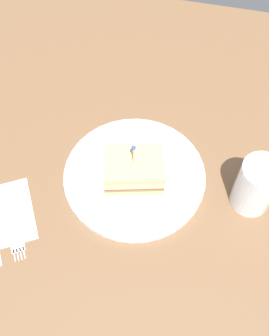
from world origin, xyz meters
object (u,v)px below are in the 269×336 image
sandwich_half_center (132,169)px  fork (15,233)px  napkin (0,215)px  plate (135,176)px  drink_glass (255,188)px

sandwich_half_center → fork: sandwich_half_center is taller
napkin → fork: bearing=-123.8°
sandwich_half_center → fork: size_ratio=1.02×
napkin → fork: 4.32cm
fork → napkin: bearing=56.2°
plate → napkin: bearing=121.5°
drink_glass → fork: bearing=111.9°
napkin → fork: fork is taller
sandwich_half_center → napkin: size_ratio=0.97×
plate → sandwich_half_center: sandwich_half_center is taller
plate → napkin: size_ratio=2.08×
drink_glass → napkin: 42.03cm
napkin → fork: size_ratio=1.06×
drink_glass → napkin: (-12.22, 39.98, -4.36)cm
fork → drink_glass: bearing=-68.1°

